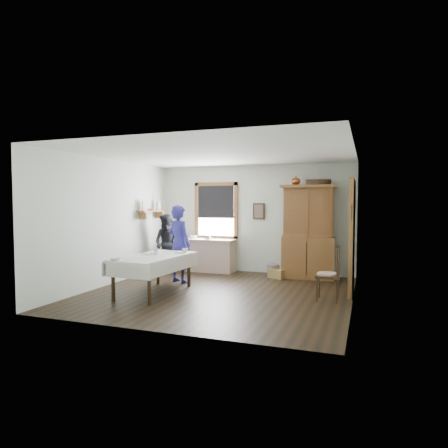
% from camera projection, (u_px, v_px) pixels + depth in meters
% --- Properties ---
extents(room, '(5.01, 5.01, 2.70)m').
position_uv_depth(room, '(219.00, 224.00, 7.75)').
color(room, black).
rests_on(room, ground).
extents(window, '(1.18, 0.07, 1.48)m').
position_uv_depth(window, '(216.00, 208.00, 10.39)').
color(window, white).
rests_on(window, room).
extents(doorway, '(0.09, 1.14, 2.22)m').
position_uv_depth(doorway, '(353.00, 234.00, 7.73)').
color(doorway, '#41362E').
rests_on(doorway, room).
extents(wall_shelf, '(0.24, 1.00, 0.44)m').
position_uv_depth(wall_shelf, '(152.00, 210.00, 9.99)').
color(wall_shelf, brown).
rests_on(wall_shelf, room).
extents(framed_picture, '(0.30, 0.04, 0.40)m').
position_uv_depth(framed_picture, '(259.00, 211.00, 10.00)').
color(framed_picture, '#322011').
rests_on(framed_picture, room).
extents(rug_beater, '(0.01, 0.27, 0.27)m').
position_uv_depth(rug_beater, '(352.00, 205.00, 7.18)').
color(rug_beater, black).
rests_on(rug_beater, room).
extents(work_counter, '(1.47, 0.58, 0.83)m').
position_uv_depth(work_counter, '(207.00, 255.00, 10.24)').
color(work_counter, tan).
rests_on(work_counter, room).
extents(china_hutch, '(1.31, 0.69, 2.17)m').
position_uv_depth(china_hutch, '(308.00, 232.00, 9.28)').
color(china_hutch, brown).
rests_on(china_hutch, room).
extents(dining_table, '(1.09, 1.91, 0.74)m').
position_uv_depth(dining_table, '(154.00, 275.00, 7.75)').
color(dining_table, silver).
rests_on(dining_table, room).
extents(spindle_chair, '(0.47, 0.47, 0.99)m').
position_uv_depth(spindle_chair, '(328.00, 273.00, 7.18)').
color(spindle_chair, '#322011').
rests_on(spindle_chair, room).
extents(pail, '(0.33, 0.33, 0.31)m').
position_uv_depth(pail, '(273.00, 271.00, 9.44)').
color(pail, gray).
rests_on(pail, room).
extents(wicker_basket, '(0.43, 0.38, 0.21)m').
position_uv_depth(wicker_basket, '(277.00, 274.00, 9.32)').
color(wicker_basket, olive).
rests_on(wicker_basket, room).
extents(woman_blue, '(0.68, 0.58, 1.59)m').
position_uv_depth(woman_blue, '(179.00, 247.00, 8.81)').
color(woman_blue, navy).
rests_on(woman_blue, room).
extents(figure_dark, '(0.70, 0.56, 1.36)m').
position_uv_depth(figure_dark, '(167.00, 246.00, 9.99)').
color(figure_dark, black).
rests_on(figure_dark, room).
extents(table_cup_a, '(0.16, 0.16, 0.09)m').
position_uv_depth(table_cup_a, '(185.00, 250.00, 8.19)').
color(table_cup_a, silver).
rests_on(table_cup_a, dining_table).
extents(table_cup_b, '(0.11, 0.11, 0.09)m').
position_uv_depth(table_cup_b, '(156.00, 252.00, 7.87)').
color(table_cup_b, silver).
rests_on(table_cup_b, dining_table).
extents(table_bowl, '(0.21, 0.21, 0.05)m').
position_uv_depth(table_bowl, '(115.00, 259.00, 7.15)').
color(table_bowl, silver).
rests_on(table_bowl, dining_table).
extents(counter_book, '(0.28, 0.28, 0.02)m').
position_uv_depth(counter_book, '(205.00, 238.00, 10.34)').
color(counter_book, brown).
rests_on(counter_book, work_counter).
extents(counter_bowl, '(0.24, 0.24, 0.07)m').
position_uv_depth(counter_bowl, '(193.00, 237.00, 10.45)').
color(counter_bowl, silver).
rests_on(counter_bowl, work_counter).
extents(shelf_bowl, '(0.22, 0.22, 0.05)m').
position_uv_depth(shelf_bowl, '(152.00, 209.00, 10.00)').
color(shelf_bowl, silver).
rests_on(shelf_bowl, wall_shelf).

